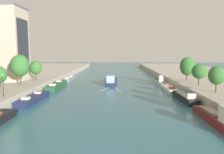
{
  "coord_description": "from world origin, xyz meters",
  "views": [
    {
      "loc": [
        1.38,
        -18.61,
        10.62
      ],
      "look_at": [
        0.0,
        49.95,
        2.62
      ],
      "focal_mm": 34.9,
      "sensor_mm": 36.0,
      "label": 1
    }
  ],
  "objects": [
    {
      "name": "barge_midriver",
      "position": [
        -0.28,
        53.92,
        0.92
      ],
      "size": [
        3.71,
        17.93,
        3.19
      ],
      "color": "#1E284C",
      "rests_on": "ground"
    },
    {
      "name": "moored_boat_left_far",
      "position": [
        -16.43,
        45.07,
        0.67
      ],
      "size": [
        3.38,
        16.01,
        2.4
      ],
      "color": "#235633",
      "rests_on": "ground"
    },
    {
      "name": "moored_boat_left_gap_after",
      "position": [
        -16.46,
        26.98,
        0.64
      ],
      "size": [
        3.11,
        13.5,
        2.32
      ],
      "color": "#1E284C",
      "rests_on": "ground"
    },
    {
      "name": "moored_boat_right_end",
      "position": [
        16.0,
        41.41,
        0.54
      ],
      "size": [
        3.05,
        13.82,
        2.13
      ],
      "color": "silver",
      "rests_on": "ground"
    },
    {
      "name": "lamppost_left_bank",
      "position": [
        -20.08,
        21.7,
        4.45
      ],
      "size": [
        0.28,
        0.28,
        4.21
      ],
      "color": "black",
      "rests_on": "quay_left"
    },
    {
      "name": "tree_right_nearest",
      "position": [
        22.45,
        36.82,
        5.63
      ],
      "size": [
        3.78,
        3.78,
        5.4
      ],
      "color": "brown",
      "rests_on": "quay_right"
    },
    {
      "name": "wake_behind_barge",
      "position": [
        -0.08,
        42.04,
        0.01
      ],
      "size": [
        5.6,
        5.95,
        0.03
      ],
      "color": "#A5D1DB",
      "rests_on": "ground"
    },
    {
      "name": "building_left_tall",
      "position": [
        -32.5,
        45.11,
        12.9
      ],
      "size": [
        13.65,
        9.71,
        21.5
      ],
      "color": "beige",
      "rests_on": "quay_left"
    },
    {
      "name": "tree_left_second",
      "position": [
        -23.04,
        46.59,
        5.8
      ],
      "size": [
        3.49,
        3.49,
        5.76
      ],
      "color": "brown",
      "rests_on": "quay_left"
    },
    {
      "name": "tree_right_by_lamp",
      "position": [
        22.29,
        45.82,
        6.32
      ],
      "size": [
        4.25,
        4.25,
        6.95
      ],
      "color": "brown",
      "rests_on": "quay_right"
    },
    {
      "name": "tree_right_third",
      "position": [
        22.32,
        26.88,
        5.69
      ],
      "size": [
        3.44,
        3.44,
        5.52
      ],
      "color": "brown",
      "rests_on": "quay_right"
    },
    {
      "name": "moored_boat_right_second",
      "position": [
        16.05,
        12.88,
        1.03
      ],
      "size": [
        2.21,
        12.3,
        3.51
      ],
      "color": "maroon",
      "rests_on": "ground"
    },
    {
      "name": "quay_left",
      "position": [
        -36.22,
        55.0,
        1.07
      ],
      "size": [
        36.0,
        170.0,
        2.13
      ],
      "primitive_type": "cube",
      "color": "#B7AD9E",
      "rests_on": "ground"
    },
    {
      "name": "moored_boat_right_near",
      "position": [
        16.22,
        27.76,
        1.07
      ],
      "size": [
        2.53,
        11.79,
        2.55
      ],
      "color": "black",
      "rests_on": "ground"
    },
    {
      "name": "tree_left_nearest",
      "position": [
        -23.22,
        36.23,
        7.12
      ],
      "size": [
        4.78,
        4.78,
        7.74
      ],
      "color": "brown",
      "rests_on": "quay_left"
    },
    {
      "name": "quay_right",
      "position": [
        36.22,
        55.0,
        1.07
      ],
      "size": [
        36.0,
        170.0,
        2.13
      ],
      "primitive_type": "cube",
      "color": "#B7AD9E",
      "rests_on": "ground"
    },
    {
      "name": "moored_boat_right_gap_after",
      "position": [
        15.8,
        55.0,
        0.86
      ],
      "size": [
        2.1,
        10.03,
        2.98
      ],
      "color": "silver",
      "rests_on": "ground"
    },
    {
      "name": "moored_boat_left_downstream",
      "position": [
        -16.15,
        61.66,
        0.52
      ],
      "size": [
        2.53,
        12.38,
        2.08
      ],
      "color": "gray",
      "rests_on": "ground"
    }
  ]
}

